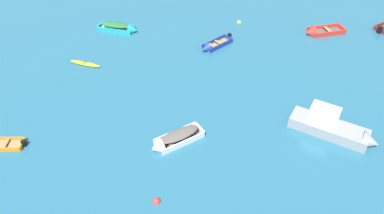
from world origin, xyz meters
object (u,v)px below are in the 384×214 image
(mooring_buoy_central, at_px, (239,22))
(mooring_buoy_midfield, at_px, (157,201))
(kayak_yellow_distant_center, at_px, (85,64))
(rowboat_white_midfield_right, at_px, (172,140))
(rowboat_red_far_right, at_px, (317,32))
(rowboat_deep_blue_center, at_px, (212,46))
(motor_launch_grey_back_row_right, at_px, (335,127))
(rowboat_turquoise_cluster_outer, at_px, (122,28))

(mooring_buoy_central, xyz_separation_m, mooring_buoy_midfield, (-4.17, -22.10, 0.00))
(kayak_yellow_distant_center, distance_m, rowboat_white_midfield_right, 12.02)
(rowboat_red_far_right, height_order, kayak_yellow_distant_center, rowboat_red_far_right)
(kayak_yellow_distant_center, height_order, rowboat_white_midfield_right, rowboat_white_midfield_right)
(mooring_buoy_central, bearing_deg, rowboat_red_far_right, -11.99)
(rowboat_red_far_right, bearing_deg, rowboat_deep_blue_center, -158.67)
(rowboat_red_far_right, height_order, mooring_buoy_central, rowboat_red_far_right)
(motor_launch_grey_back_row_right, distance_m, mooring_buoy_central, 16.81)
(mooring_buoy_midfield, bearing_deg, rowboat_white_midfield_right, 88.11)
(rowboat_deep_blue_center, bearing_deg, mooring_buoy_midfield, -96.16)
(rowboat_deep_blue_center, height_order, kayak_yellow_distant_center, rowboat_deep_blue_center)
(rowboat_turquoise_cluster_outer, bearing_deg, mooring_buoy_midfield, -69.62)
(rowboat_deep_blue_center, distance_m, kayak_yellow_distant_center, 11.09)
(rowboat_deep_blue_center, distance_m, rowboat_red_far_right, 10.48)
(mooring_buoy_midfield, bearing_deg, rowboat_red_far_right, 60.60)
(rowboat_white_midfield_right, xyz_separation_m, mooring_buoy_central, (4.02, 17.63, -0.33))
(rowboat_red_far_right, relative_size, rowboat_white_midfield_right, 1.16)
(rowboat_red_far_right, xyz_separation_m, mooring_buoy_central, (-7.39, 1.57, -0.21))
(rowboat_red_far_right, bearing_deg, motor_launch_grey_back_row_right, -94.02)
(rowboat_turquoise_cluster_outer, distance_m, kayak_yellow_distant_center, 6.40)
(rowboat_red_far_right, distance_m, rowboat_white_midfield_right, 19.70)
(rowboat_turquoise_cluster_outer, distance_m, rowboat_red_far_right, 18.68)
(rowboat_white_midfield_right, bearing_deg, motor_launch_grey_back_row_right, 11.38)
(rowboat_deep_blue_center, bearing_deg, rowboat_red_far_right, 21.33)
(mooring_buoy_midfield, bearing_deg, mooring_buoy_central, 79.31)
(rowboat_turquoise_cluster_outer, height_order, rowboat_red_far_right, rowboat_red_far_right)
(mooring_buoy_midfield, bearing_deg, motor_launch_grey_back_row_right, 31.84)
(rowboat_deep_blue_center, xyz_separation_m, motor_launch_grey_back_row_right, (8.78, -10.14, 0.42))
(rowboat_turquoise_cluster_outer, height_order, rowboat_white_midfield_right, rowboat_turquoise_cluster_outer)
(rowboat_deep_blue_center, bearing_deg, rowboat_turquoise_cluster_outer, 165.65)
(rowboat_red_far_right, bearing_deg, kayak_yellow_distant_center, -158.90)
(kayak_yellow_distant_center, relative_size, mooring_buoy_midfield, 6.45)
(kayak_yellow_distant_center, height_order, mooring_buoy_midfield, kayak_yellow_distant_center)
(rowboat_deep_blue_center, height_order, motor_launch_grey_back_row_right, motor_launch_grey_back_row_right)
(rowboat_turquoise_cluster_outer, xyz_separation_m, mooring_buoy_central, (11.22, 3.12, -0.34))
(rowboat_white_midfield_right, bearing_deg, mooring_buoy_midfield, -91.89)
(rowboat_deep_blue_center, xyz_separation_m, rowboat_turquoise_cluster_outer, (-8.85, 2.26, 0.16))
(rowboat_deep_blue_center, xyz_separation_m, mooring_buoy_midfield, (-1.80, -16.71, -0.19))
(rowboat_turquoise_cluster_outer, height_order, motor_launch_grey_back_row_right, motor_launch_grey_back_row_right)
(kayak_yellow_distant_center, bearing_deg, rowboat_white_midfield_right, -43.60)
(kayak_yellow_distant_center, bearing_deg, mooring_buoy_central, 36.25)
(motor_launch_grey_back_row_right, bearing_deg, mooring_buoy_midfield, -148.16)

